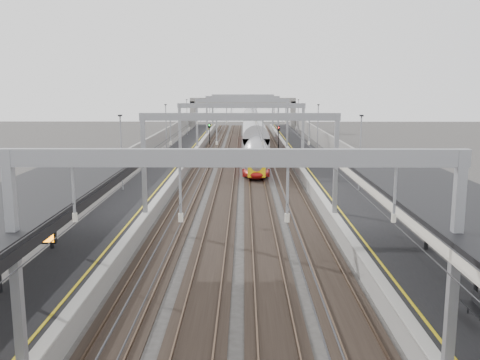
{
  "coord_description": "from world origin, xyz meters",
  "views": [
    {
      "loc": [
        0.28,
        -12.64,
        9.31
      ],
      "look_at": [
        0.0,
        24.13,
        2.83
      ],
      "focal_mm": 40.0,
      "sensor_mm": 36.0,
      "label": 1
    }
  ],
  "objects_px": {
    "bench": "(479,307)",
    "signal_green": "(209,130)",
    "overbridge": "(243,105)",
    "train": "(253,138)"
  },
  "relations": [
    {
      "from": "overbridge",
      "to": "signal_green",
      "type": "xyz_separation_m",
      "value": [
        -5.2,
        -28.31,
        -2.89
      ]
    },
    {
      "from": "train",
      "to": "bench",
      "type": "relative_size",
      "value": 29.42
    },
    {
      "from": "bench",
      "to": "signal_green",
      "type": "xyz_separation_m",
      "value": [
        -13.88,
        66.28,
        0.89
      ]
    },
    {
      "from": "overbridge",
      "to": "signal_green",
      "type": "height_order",
      "value": "overbridge"
    },
    {
      "from": "train",
      "to": "signal_green",
      "type": "distance_m",
      "value": 11.94
    },
    {
      "from": "overbridge",
      "to": "bench",
      "type": "distance_m",
      "value": 95.06
    },
    {
      "from": "overbridge",
      "to": "signal_green",
      "type": "bearing_deg",
      "value": -100.41
    },
    {
      "from": "overbridge",
      "to": "train",
      "type": "relative_size",
      "value": 0.44
    },
    {
      "from": "bench",
      "to": "signal_green",
      "type": "bearing_deg",
      "value": 101.83
    },
    {
      "from": "bench",
      "to": "signal_green",
      "type": "height_order",
      "value": "signal_green"
    }
  ]
}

